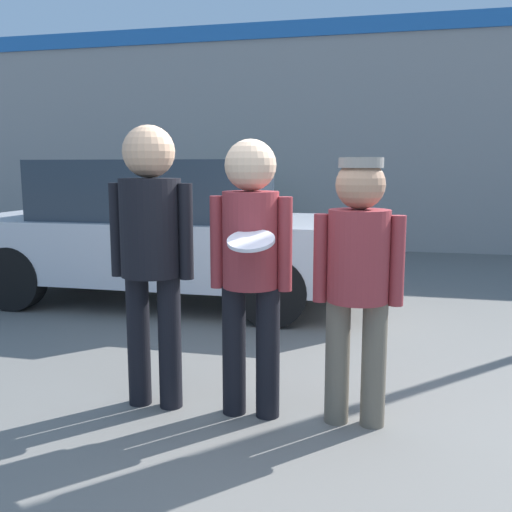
{
  "coord_description": "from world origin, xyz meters",
  "views": [
    {
      "loc": [
        0.45,
        -3.24,
        1.57
      ],
      "look_at": [
        -0.37,
        0.28,
        1.01
      ],
      "focal_mm": 40.0,
      "sensor_mm": 36.0,
      "label": 1
    }
  ],
  "objects_px": {
    "person_left": "(151,239)",
    "person_right": "(358,268)",
    "person_middle_with_frisbee": "(251,254)",
    "parked_car_near": "(164,231)",
    "shrub": "(227,217)"
  },
  "relations": [
    {
      "from": "person_left",
      "to": "parked_car_near",
      "type": "distance_m",
      "value": 3.12
    },
    {
      "from": "person_left",
      "to": "person_middle_with_frisbee",
      "type": "bearing_deg",
      "value": -0.03
    },
    {
      "from": "person_right",
      "to": "parked_car_near",
      "type": "distance_m",
      "value": 3.76
    },
    {
      "from": "shrub",
      "to": "person_right",
      "type": "bearing_deg",
      "value": -67.79
    },
    {
      "from": "person_right",
      "to": "parked_car_near",
      "type": "xyz_separation_m",
      "value": [
        -2.41,
        2.88,
        -0.15
      ]
    },
    {
      "from": "person_middle_with_frisbee",
      "to": "shrub",
      "type": "bearing_deg",
      "value": 107.28
    },
    {
      "from": "parked_car_near",
      "to": "person_right",
      "type": "bearing_deg",
      "value": -50.08
    },
    {
      "from": "person_middle_with_frisbee",
      "to": "shrub",
      "type": "height_order",
      "value": "person_middle_with_frisbee"
    },
    {
      "from": "parked_car_near",
      "to": "person_left",
      "type": "bearing_deg",
      "value": -69.19
    },
    {
      "from": "person_middle_with_frisbee",
      "to": "parked_car_near",
      "type": "xyz_separation_m",
      "value": [
        -1.76,
        2.91,
        -0.22
      ]
    },
    {
      "from": "person_left",
      "to": "person_right",
      "type": "xyz_separation_m",
      "value": [
        1.31,
        0.02,
        -0.14
      ]
    },
    {
      "from": "person_right",
      "to": "parked_car_near",
      "type": "height_order",
      "value": "parked_car_near"
    },
    {
      "from": "person_left",
      "to": "person_middle_with_frisbee",
      "type": "xyz_separation_m",
      "value": [
        0.65,
        -0.0,
        -0.08
      ]
    },
    {
      "from": "person_left",
      "to": "shrub",
      "type": "relative_size",
      "value": 1.4
    },
    {
      "from": "person_middle_with_frisbee",
      "to": "parked_car_near",
      "type": "bearing_deg",
      "value": 121.18
    }
  ]
}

